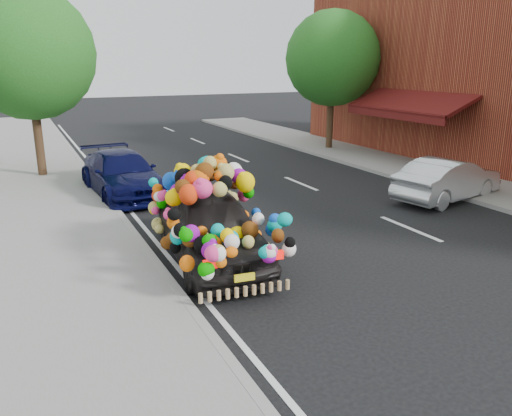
{
  "coord_description": "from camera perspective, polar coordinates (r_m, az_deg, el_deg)",
  "views": [
    {
      "loc": [
        -4.46,
        -8.41,
        3.75
      ],
      "look_at": [
        -0.09,
        0.65,
        0.8
      ],
      "focal_mm": 35.0,
      "sensor_mm": 36.0,
      "label": 1
    }
  ],
  "objects": [
    {
      "name": "sidewalk",
      "position": [
        9.19,
        -22.73,
        -8.71
      ],
      "size": [
        4.0,
        60.0,
        0.12
      ],
      "primitive_type": "cube",
      "color": "gray",
      "rests_on": "ground"
    },
    {
      "name": "plush_art_car",
      "position": [
        9.61,
        -5.22,
        -0.2
      ],
      "size": [
        2.4,
        4.41,
        2.02
      ],
      "rotation": [
        0.0,
        0.0,
        -0.1
      ],
      "color": "black",
      "rests_on": "ground"
    },
    {
      "name": "navy_sedan",
      "position": [
        15.07,
        -15.03,
        3.8
      ],
      "size": [
        2.05,
        4.42,
        1.25
      ],
      "primitive_type": "imported",
      "rotation": [
        0.0,
        0.0,
        0.07
      ],
      "color": "#060832",
      "rests_on": "ground"
    },
    {
      "name": "kerb",
      "position": [
        9.42,
        -10.8,
        -7.0
      ],
      "size": [
        0.15,
        60.0,
        0.13
      ],
      "primitive_type": "cube",
      "color": "gray",
      "rests_on": "ground"
    },
    {
      "name": "tree_near_sidewalk",
      "position": [
        17.93,
        -24.6,
        15.79
      ],
      "size": [
        4.2,
        4.2,
        6.13
      ],
      "color": "#332114",
      "rests_on": "ground"
    },
    {
      "name": "tree_far_b",
      "position": [
        22.23,
        8.73,
        16.51
      ],
      "size": [
        4.0,
        4.0,
        5.9
      ],
      "color": "#332114",
      "rests_on": "ground"
    },
    {
      "name": "lane_markings",
      "position": [
        12.23,
        17.17,
        -2.24
      ],
      "size": [
        6.0,
        50.0,
        0.01
      ],
      "primitive_type": null,
      "color": "silver",
      "rests_on": "ground"
    },
    {
      "name": "silver_hatchback",
      "position": [
        14.98,
        21.07,
        3.07
      ],
      "size": [
        3.79,
        1.98,
        1.19
      ],
      "primitive_type": "imported",
      "rotation": [
        0.0,
        0.0,
        1.78
      ],
      "color": "silver",
      "rests_on": "ground"
    },
    {
      "name": "ground",
      "position": [
        10.23,
        2.06,
        -5.18
      ],
      "size": [
        100.0,
        100.0,
        0.0
      ],
      "primitive_type": "plane",
      "color": "black",
      "rests_on": "ground"
    },
    {
      "name": "footpath_far",
      "position": [
        17.44,
        21.74,
        2.94
      ],
      "size": [
        3.0,
        40.0,
        0.12
      ],
      "primitive_type": "cube",
      "color": "gray",
      "rests_on": "ground"
    }
  ]
}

